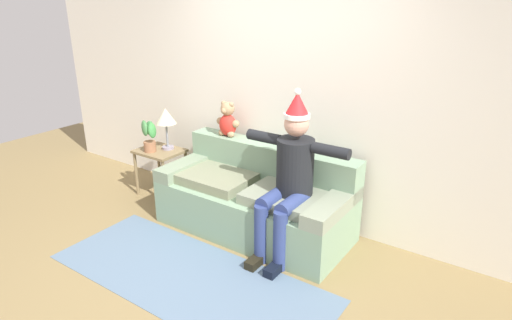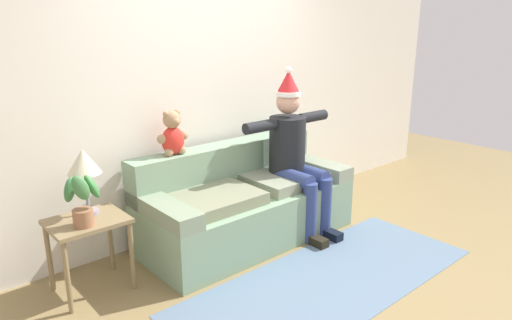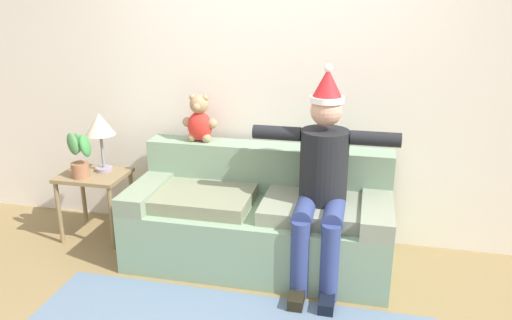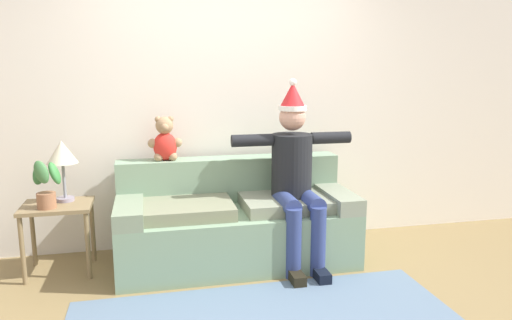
{
  "view_description": "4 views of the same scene",
  "coord_description": "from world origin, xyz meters",
  "px_view_note": "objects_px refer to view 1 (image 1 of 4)",
  "views": [
    {
      "loc": [
        2.27,
        -2.27,
        2.29
      ],
      "look_at": [
        0.07,
        0.93,
        0.81
      ],
      "focal_mm": 30.72,
      "sensor_mm": 36.0,
      "label": 1
    },
    {
      "loc": [
        -2.5,
        -2.01,
        1.91
      ],
      "look_at": [
        0.08,
        0.96,
        0.75
      ],
      "focal_mm": 32.47,
      "sensor_mm": 36.0,
      "label": 2
    },
    {
      "loc": [
        0.75,
        -2.4,
        1.99
      ],
      "look_at": [
        0.01,
        0.85,
        0.87
      ],
      "focal_mm": 35.31,
      "sensor_mm": 36.0,
      "label": 3
    },
    {
      "loc": [
        -0.7,
        -2.86,
        1.63
      ],
      "look_at": [
        0.14,
        0.84,
        0.9
      ],
      "focal_mm": 34.11,
      "sensor_mm": 36.0,
      "label": 4
    }
  ],
  "objects_px": {
    "side_table": "(160,158)",
    "table_lamp": "(166,118)",
    "person_seated": "(290,174)",
    "teddy_bear": "(228,121)",
    "couch": "(256,199)",
    "potted_plant": "(149,136)"
  },
  "relations": [
    {
      "from": "potted_plant",
      "to": "couch",
      "type": "bearing_deg",
      "value": 1.68
    },
    {
      "from": "table_lamp",
      "to": "teddy_bear",
      "type": "bearing_deg",
      "value": 8.79
    },
    {
      "from": "person_seated",
      "to": "side_table",
      "type": "height_order",
      "value": "person_seated"
    },
    {
      "from": "person_seated",
      "to": "potted_plant",
      "type": "xyz_separation_m",
      "value": [
        -1.94,
        0.12,
        -0.03
      ]
    },
    {
      "from": "couch",
      "to": "teddy_bear",
      "type": "relative_size",
      "value": 5.1
    },
    {
      "from": "couch",
      "to": "person_seated",
      "type": "distance_m",
      "value": 0.67
    },
    {
      "from": "person_seated",
      "to": "potted_plant",
      "type": "distance_m",
      "value": 1.95
    },
    {
      "from": "side_table",
      "to": "table_lamp",
      "type": "height_order",
      "value": "table_lamp"
    },
    {
      "from": "side_table",
      "to": "potted_plant",
      "type": "bearing_deg",
      "value": -118.32
    },
    {
      "from": "potted_plant",
      "to": "side_table",
      "type": "bearing_deg",
      "value": 61.68
    },
    {
      "from": "couch",
      "to": "side_table",
      "type": "distance_m",
      "value": 1.43
    },
    {
      "from": "side_table",
      "to": "table_lamp",
      "type": "bearing_deg",
      "value": 58.15
    },
    {
      "from": "person_seated",
      "to": "side_table",
      "type": "distance_m",
      "value": 1.93
    },
    {
      "from": "couch",
      "to": "table_lamp",
      "type": "bearing_deg",
      "value": 174.31
    },
    {
      "from": "side_table",
      "to": "potted_plant",
      "type": "relative_size",
      "value": 1.43
    },
    {
      "from": "person_seated",
      "to": "table_lamp",
      "type": "distance_m",
      "value": 1.87
    },
    {
      "from": "teddy_bear",
      "to": "side_table",
      "type": "relative_size",
      "value": 0.67
    },
    {
      "from": "teddy_bear",
      "to": "potted_plant",
      "type": "distance_m",
      "value": 1.0
    },
    {
      "from": "person_seated",
      "to": "teddy_bear",
      "type": "height_order",
      "value": "person_seated"
    },
    {
      "from": "couch",
      "to": "side_table",
      "type": "bearing_deg",
      "value": 177.97
    },
    {
      "from": "side_table",
      "to": "table_lamp",
      "type": "distance_m",
      "value": 0.49
    },
    {
      "from": "teddy_bear",
      "to": "side_table",
      "type": "bearing_deg",
      "value": -166.27
    }
  ]
}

